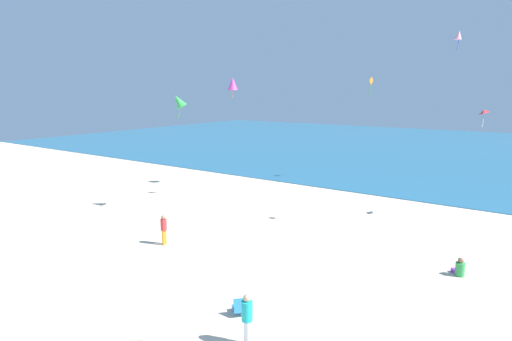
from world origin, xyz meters
name	(u,v)px	position (x,y,z in m)	size (l,w,h in m)	color
ground_plane	(299,272)	(0.00, 10.00, 0.00)	(120.00, 120.00, 0.00)	beige
ocean_water	(462,150)	(0.00, 54.79, 0.03)	(120.00, 60.00, 0.05)	#236084
beach_chair_far_right	(240,307)	(0.00, 5.80, 0.30)	(0.79, 0.79, 0.63)	#2370B2
person_1	(459,269)	(5.76, 13.52, 0.30)	(0.66, 0.71, 0.80)	green
person_2	(247,316)	(1.23, 4.50, 0.98)	(0.47, 0.47, 1.69)	white
person_3	(164,228)	(-7.15, 8.94, 0.89)	(0.39, 0.39, 1.55)	orange
kite_green	(179,101)	(-10.46, 13.60, 7.06)	(1.20, 1.06, 1.59)	green
kite_red	(483,112)	(5.20, 22.10, 6.51)	(0.50, 0.63, 1.05)	red
kite_magenta	(233,84)	(-11.97, 20.98, 8.23)	(0.98, 0.99, 1.53)	#DB3DA8
kite_orange	(371,82)	(-3.86, 29.12, 8.45)	(0.12, 0.66, 1.60)	orange
kite_pink	(459,35)	(4.10, 18.69, 10.40)	(0.53, 0.53, 0.95)	pink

